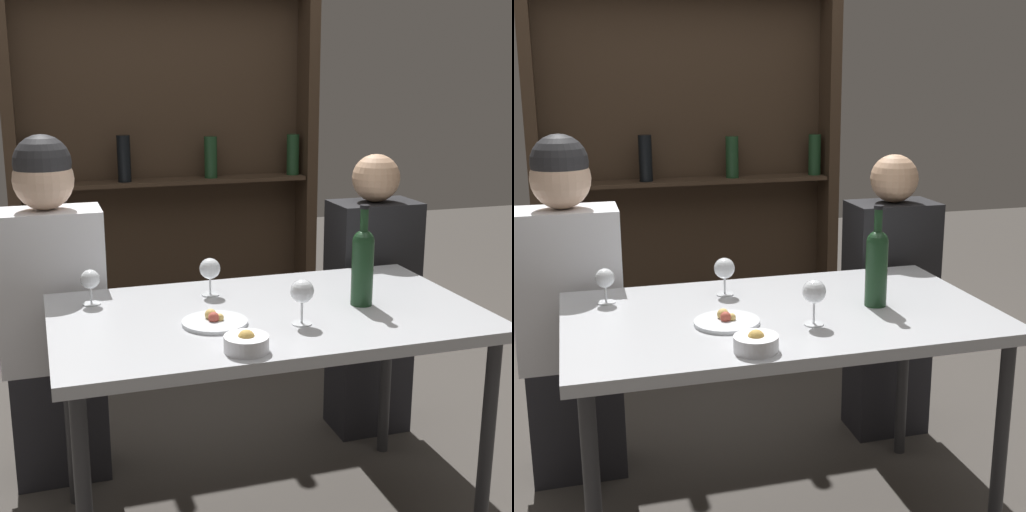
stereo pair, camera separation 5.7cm
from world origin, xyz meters
TOP-DOWN VIEW (x-y plane):
  - dining_table at (0.00, 0.00)m, footprint 1.34×0.79m
  - wine_rack_wall at (-0.00, 1.69)m, footprint 1.60×0.21m
  - wine_bottle at (0.31, -0.03)m, footprint 0.07×0.07m
  - wine_glass_0 at (-0.52, 0.24)m, footprint 0.06×0.06m
  - wine_glass_1 at (-0.13, 0.22)m, footprint 0.07×0.07m
  - wine_glass_2 at (0.06, -0.15)m, footprint 0.07×0.07m
  - food_plate_0 at (-0.19, -0.07)m, footprint 0.20×0.20m
  - snack_bowl at (-0.16, -0.30)m, footprint 0.12×0.12m
  - seated_person_left at (-0.64, 0.54)m, footprint 0.38×0.22m
  - seated_person_right at (0.64, 0.54)m, footprint 0.35×0.22m

SIDE VIEW (x-z plane):
  - seated_person_right at x=0.64m, z-range -0.03..1.15m
  - seated_person_left at x=-0.64m, z-range -0.01..1.28m
  - dining_table at x=0.00m, z-range 0.32..1.08m
  - food_plate_0 at x=-0.19m, z-range 0.75..0.80m
  - snack_bowl at x=-0.16m, z-range 0.76..0.82m
  - wine_glass_0 at x=-0.52m, z-range 0.79..0.90m
  - wine_glass_1 at x=-0.13m, z-range 0.79..0.92m
  - wine_glass_2 at x=0.06m, z-range 0.80..0.93m
  - wine_bottle at x=0.31m, z-range 0.74..1.07m
  - wine_rack_wall at x=0.00m, z-range 0.01..2.20m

